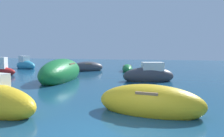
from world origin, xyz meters
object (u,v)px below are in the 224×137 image
moored_boat_1 (61,72)px  moored_boat_10 (25,65)px  moored_boat_6 (87,67)px  moored_boat_8 (127,69)px  moored_boat_4 (150,103)px  moored_boat_2 (149,75)px

moored_boat_1 → moored_boat_10: moored_boat_1 is taller
moored_boat_1 → moored_boat_10: bearing=-140.8°
moored_boat_6 → moored_boat_8: 3.94m
moored_boat_1 → moored_boat_8: (3.36, 6.90, -0.27)m
moored_boat_1 → moored_boat_8: size_ratio=2.01×
moored_boat_1 → moored_boat_4: bearing=35.8°
moored_boat_2 → moored_boat_4: (0.65, -7.21, -0.06)m
moored_boat_6 → moored_boat_10: bearing=-40.8°
moored_boat_4 → moored_boat_8: (-3.22, 13.29, -0.10)m
moored_boat_1 → moored_boat_6: size_ratio=1.95×
moored_boat_4 → moored_boat_8: size_ratio=1.12×
moored_boat_2 → moored_boat_1: bearing=-8.3°
moored_boat_6 → moored_boat_10: (-7.56, 0.72, 0.07)m
moored_boat_1 → moored_boat_10: (-8.08, 6.97, -0.12)m
moored_boat_6 → moored_boat_10: moored_boat_10 is taller
moored_boat_6 → moored_boat_8: size_ratio=1.03×
moored_boat_4 → moored_boat_10: bearing=145.2°
moored_boat_1 → moored_boat_10: 10.67m
moored_boat_2 → moored_boat_8: moored_boat_2 is taller
moored_boat_1 → moored_boat_2: 5.99m
moored_boat_1 → moored_boat_6: bearing=174.7°
moored_boat_2 → moored_boat_10: size_ratio=1.09×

